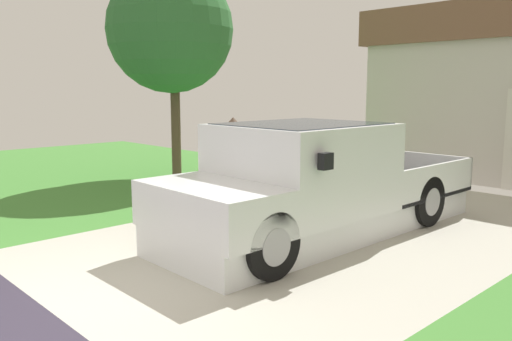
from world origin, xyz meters
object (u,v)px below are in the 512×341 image
at_px(handbag, 224,220).
at_px(front_yard_tree, 174,33).
at_px(person_with_hat, 233,166).
at_px(pickup_truck, 307,186).

height_order(handbag, front_yard_tree, front_yard_tree).
height_order(person_with_hat, handbag, person_with_hat).
distance_m(person_with_hat, front_yard_tree, 5.37).
distance_m(handbag, front_yard_tree, 5.92).
xyz_separation_m(pickup_truck, handbag, (-1.24, -0.54, -0.64)).
height_order(pickup_truck, handbag, pickup_truck).
bearing_deg(handbag, front_yard_tree, 153.40).
bearing_deg(pickup_truck, person_with_hat, 13.61).
height_order(pickup_truck, person_with_hat, person_with_hat).
relative_size(pickup_truck, person_with_hat, 3.21).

